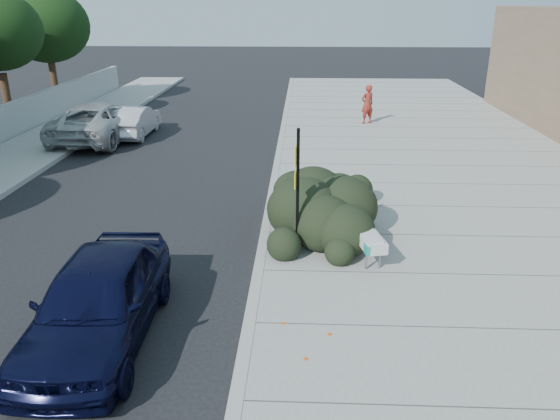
{
  "coord_description": "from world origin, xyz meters",
  "views": [
    {
      "loc": [
        0.9,
        -10.21,
        5.47
      ],
      "look_at": [
        0.4,
        1.33,
        1.0
      ],
      "focal_mm": 35.0,
      "sensor_mm": 36.0,
      "label": 1
    }
  ],
  "objects": [
    {
      "name": "ground",
      "position": [
        0.0,
        0.0,
        0.0
      ],
      "size": [
        120.0,
        120.0,
        0.0
      ],
      "primitive_type": "plane",
      "color": "black",
      "rests_on": "ground"
    },
    {
      "name": "sidewalk_near",
      "position": [
        5.6,
        5.0,
        0.07
      ],
      "size": [
        11.2,
        50.0,
        0.15
      ],
      "primitive_type": "cube",
      "color": "gray",
      "rests_on": "ground"
    },
    {
      "name": "curb_near",
      "position": [
        0.0,
        5.0,
        0.08
      ],
      "size": [
        0.22,
        50.0,
        0.17
      ],
      "primitive_type": "cube",
      "color": "#9E9E99",
      "rests_on": "ground"
    },
    {
      "name": "curb_far",
      "position": [
        -8.0,
        5.0,
        0.08
      ],
      "size": [
        0.22,
        50.0,
        0.17
      ],
      "primitive_type": "cube",
      "color": "#9E9E99",
      "rests_on": "ground"
    },
    {
      "name": "tree_far_f",
      "position": [
        -12.5,
        19.0,
        4.19
      ],
      "size": [
        4.4,
        4.4,
        6.07
      ],
      "color": "#332114",
      "rests_on": "ground"
    },
    {
      "name": "bench",
      "position": [
        2.23,
        1.0,
        0.68
      ],
      "size": [
        0.9,
        2.27,
        0.67
      ],
      "rotation": [
        0.0,
        0.0,
        0.21
      ],
      "color": "gray",
      "rests_on": "sidewalk_near"
    },
    {
      "name": "bike_rack",
      "position": [
        2.12,
        3.32,
        0.66
      ],
      "size": [
        0.18,
        0.56,
        0.84
      ],
      "rotation": [
        0.0,
        0.0,
        -0.23
      ],
      "color": "black",
      "rests_on": "sidewalk_near"
    },
    {
      "name": "sign_post",
      "position": [
        0.78,
        0.87,
        1.75
      ],
      "size": [
        0.11,
        0.33,
        2.84
      ],
      "rotation": [
        0.0,
        0.0,
        -0.05
      ],
      "color": "black",
      "rests_on": "sidewalk_near"
    },
    {
      "name": "hedge",
      "position": [
        1.5,
        2.5,
        0.97
      ],
      "size": [
        2.68,
        4.6,
        1.64
      ],
      "primitive_type": "ellipsoid",
      "rotation": [
        0.0,
        0.0,
        -0.12
      ],
      "color": "black",
      "rests_on": "sidewalk_near"
    },
    {
      "name": "sedan_navy",
      "position": [
        -2.5,
        -2.37,
        0.75
      ],
      "size": [
        1.89,
        4.47,
        1.51
      ],
      "primitive_type": "imported",
      "rotation": [
        0.0,
        0.0,
        0.02
      ],
      "color": "black",
      "rests_on": "ground"
    },
    {
      "name": "wagon_silver",
      "position": [
        -6.29,
        12.46,
        0.64
      ],
      "size": [
        1.36,
        3.88,
        1.28
      ],
      "primitive_type": "imported",
      "rotation": [
        0.0,
        0.0,
        3.14
      ],
      "color": "silver",
      "rests_on": "ground"
    },
    {
      "name": "suv_silver",
      "position": [
        -7.5,
        11.69,
        0.78
      ],
      "size": [
        2.78,
        5.71,
        1.56
      ],
      "primitive_type": "imported",
      "rotation": [
        0.0,
        0.0,
        3.11
      ],
      "color": "#AAADB0",
      "rests_on": "ground"
    },
    {
      "name": "pedestrian",
      "position": [
        3.79,
        14.74,
        1.02
      ],
      "size": [
        0.76,
        0.67,
        1.74
      ],
      "primitive_type": "imported",
      "rotation": [
        0.0,
        0.0,
        3.63
      ],
      "color": "maroon",
      "rests_on": "sidewalk_near"
    }
  ]
}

